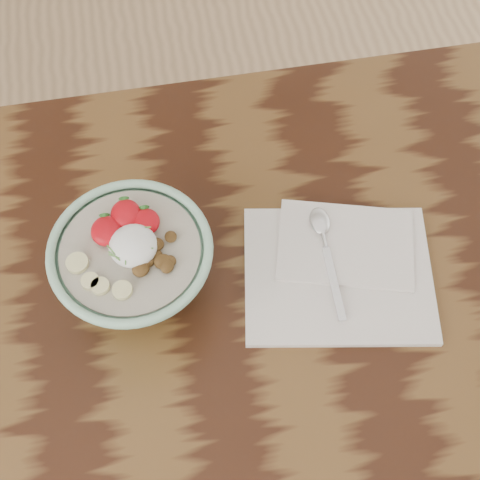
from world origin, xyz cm
name	(u,v)px	position (x,y,z in cm)	size (l,w,h in cm)	color
table	(216,355)	(0.00, 0.00, 65.70)	(160.00, 90.00, 75.00)	black
breakfast_bowl	(135,265)	(-8.93, 8.37, 82.19)	(21.08, 21.08, 14.21)	#95C9A9
napkin	(340,268)	(19.13, 6.21, 75.68)	(29.56, 25.71, 1.62)	silver
spoon	(323,236)	(17.72, 10.98, 77.01)	(3.14, 17.88, 0.93)	silver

